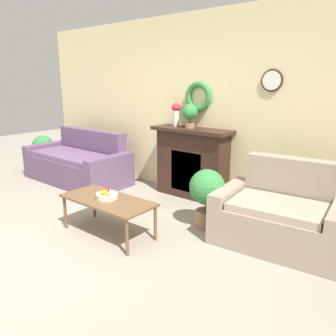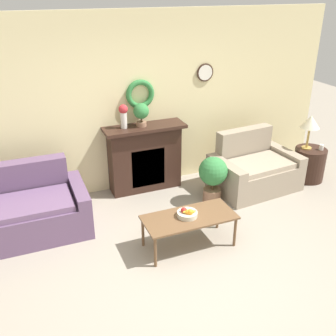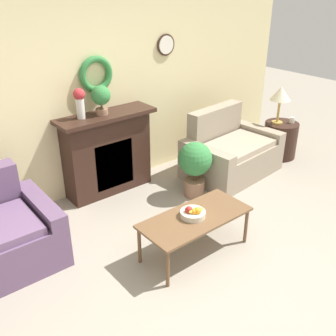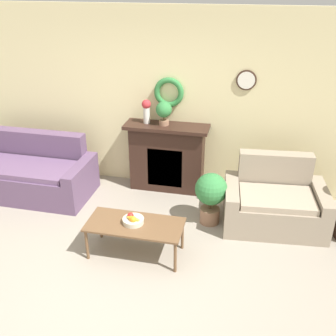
% 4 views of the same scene
% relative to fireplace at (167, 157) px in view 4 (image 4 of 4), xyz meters
% --- Properties ---
extents(ground_plane, '(16.00, 16.00, 0.00)m').
position_rel_fireplace_xyz_m(ground_plane, '(-0.11, -2.29, -0.54)').
color(ground_plane, gray).
extents(wall_back, '(6.80, 0.14, 2.70)m').
position_rel_fireplace_xyz_m(wall_back, '(-0.10, 0.21, 0.82)').
color(wall_back, beige).
rests_on(wall_back, ground_plane).
extents(fireplace, '(1.25, 0.41, 1.06)m').
position_rel_fireplace_xyz_m(fireplace, '(0.00, 0.00, 0.00)').
color(fireplace, '#331E16').
rests_on(fireplace, ground_plane).
extents(couch_left, '(1.98, 0.94, 0.88)m').
position_rel_fireplace_xyz_m(couch_left, '(-2.06, -0.57, -0.22)').
color(couch_left, '#604766').
rests_on(couch_left, ground_plane).
extents(loveseat_right, '(1.39, 0.98, 0.91)m').
position_rel_fireplace_xyz_m(loveseat_right, '(1.61, -0.64, -0.23)').
color(loveseat_right, gray).
rests_on(loveseat_right, ground_plane).
extents(coffee_table, '(1.14, 0.52, 0.43)m').
position_rel_fireplace_xyz_m(coffee_table, '(-0.01, -1.67, -0.15)').
color(coffee_table, brown).
rests_on(coffee_table, ground_plane).
extents(fruit_bowl, '(0.25, 0.25, 0.12)m').
position_rel_fireplace_xyz_m(fruit_bowl, '(-0.04, -1.66, -0.06)').
color(fruit_bowl, beige).
rests_on(fruit_bowl, coffee_table).
extents(vase_on_mantel_left, '(0.14, 0.14, 0.36)m').
position_rel_fireplace_xyz_m(vase_on_mantel_left, '(-0.31, 0.01, 0.73)').
color(vase_on_mantel_left, silver).
rests_on(vase_on_mantel_left, fireplace).
extents(potted_plant_on_mantel, '(0.23, 0.23, 0.35)m').
position_rel_fireplace_xyz_m(potted_plant_on_mantel, '(-0.04, -0.01, 0.74)').
color(potted_plant_on_mantel, '#8E664C').
rests_on(potted_plant_on_mantel, fireplace).
extents(potted_plant_floor_by_loveseat, '(0.43, 0.43, 0.73)m').
position_rel_fireplace_xyz_m(potted_plant_floor_by_loveseat, '(0.78, -0.81, -0.09)').
color(potted_plant_floor_by_loveseat, '#8E664C').
rests_on(potted_plant_floor_by_loveseat, ground_plane).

